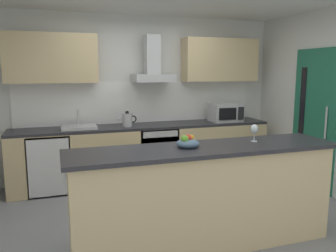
# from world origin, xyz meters

# --- Properties ---
(ground) EXTENTS (5.55, 4.55, 0.02)m
(ground) POSITION_xyz_m (0.00, 0.00, -0.01)
(ground) COLOR gray
(wall_back) EXTENTS (5.55, 0.12, 2.60)m
(wall_back) POSITION_xyz_m (0.00, 1.83, 1.30)
(wall_back) COLOR silver
(wall_back) RESTS_ON ground
(backsplash_tile) EXTENTS (3.87, 0.02, 0.66)m
(backsplash_tile) POSITION_xyz_m (0.00, 1.76, 1.23)
(backsplash_tile) COLOR white
(counter_back) EXTENTS (4.01, 0.60, 0.90)m
(counter_back) POSITION_xyz_m (0.00, 1.45, 0.45)
(counter_back) COLOR #D1B784
(counter_back) RESTS_ON ground
(counter_island) EXTENTS (2.68, 0.64, 1.02)m
(counter_island) POSITION_xyz_m (0.04, -0.71, 0.51)
(counter_island) COLOR #D1B784
(counter_island) RESTS_ON ground
(upper_cabinets) EXTENTS (3.95, 0.32, 0.70)m
(upper_cabinets) POSITION_xyz_m (-0.00, 1.60, 1.91)
(upper_cabinets) COLOR #D1B784
(side_door) EXTENTS (0.08, 0.85, 2.05)m
(side_door) POSITION_xyz_m (2.26, 0.38, 1.03)
(side_door) COLOR #1E664C
(side_door) RESTS_ON ground
(oven) EXTENTS (0.60, 0.62, 0.80)m
(oven) POSITION_xyz_m (0.15, 1.43, 0.46)
(oven) COLOR slate
(oven) RESTS_ON ground
(refrigerator) EXTENTS (0.58, 0.60, 0.85)m
(refrigerator) POSITION_xyz_m (-1.44, 1.43, 0.43)
(refrigerator) COLOR white
(refrigerator) RESTS_ON ground
(microwave) EXTENTS (0.50, 0.38, 0.30)m
(microwave) POSITION_xyz_m (1.36, 1.40, 1.05)
(microwave) COLOR #B7BABC
(microwave) RESTS_ON counter_back
(sink) EXTENTS (0.50, 0.40, 0.26)m
(sink) POSITION_xyz_m (-1.01, 1.44, 0.93)
(sink) COLOR silver
(sink) RESTS_ON counter_back
(kettle) EXTENTS (0.29, 0.15, 0.24)m
(kettle) POSITION_xyz_m (-0.30, 1.39, 1.01)
(kettle) COLOR #B7BABC
(kettle) RESTS_ON counter_back
(range_hood) EXTENTS (0.62, 0.45, 0.72)m
(range_hood) POSITION_xyz_m (0.15, 1.56, 1.79)
(range_hood) COLOR #B7BABC
(wine_glass) EXTENTS (0.08, 0.08, 0.18)m
(wine_glass) POSITION_xyz_m (0.61, -0.64, 1.14)
(wine_glass) COLOR silver
(wine_glass) RESTS_ON counter_island
(fruit_bowl) EXTENTS (0.22, 0.22, 0.13)m
(fruit_bowl) POSITION_xyz_m (-0.14, -0.67, 1.06)
(fruit_bowl) COLOR slate
(fruit_bowl) RESTS_ON counter_island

